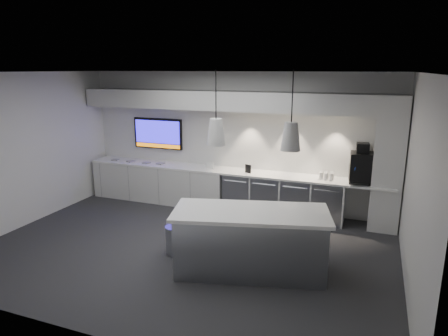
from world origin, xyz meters
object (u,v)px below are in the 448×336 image
at_px(wall_tv, 158,133).
at_px(coffee_machine, 361,166).
at_px(bin, 176,240).
at_px(island, 250,241).

relative_size(wall_tv, coffee_machine, 1.62).
xyz_separation_m(bin, coffee_machine, (2.81, 2.41, 0.98)).
distance_m(island, coffee_machine, 3.02).
height_order(island, coffee_machine, coffee_machine).
bearing_deg(wall_tv, bin, -55.72).
bearing_deg(coffee_machine, bin, -144.43).
height_order(wall_tv, island, wall_tv).
height_order(island, bin, island).
bearing_deg(island, wall_tv, 124.00).
distance_m(wall_tv, coffee_machine, 4.64).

